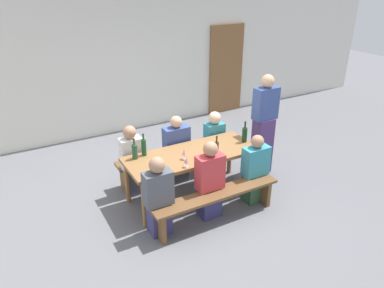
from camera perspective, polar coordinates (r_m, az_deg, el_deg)
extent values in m
plane|color=slate|center=(5.75, 0.00, -8.13)|extent=(24.00, 24.00, 0.00)
cube|color=silver|center=(7.82, -11.46, 13.30)|extent=(14.00, 0.20, 3.20)
cube|color=brown|center=(8.94, 5.37, 11.55)|extent=(0.90, 0.06, 2.10)
cube|color=olive|center=(5.38, 0.00, -1.68)|extent=(2.00, 0.79, 0.05)
cylinder|color=olive|center=(4.98, -7.52, -9.40)|extent=(0.07, 0.07, 0.70)
cylinder|color=olive|center=(5.78, 9.65, -4.26)|extent=(0.07, 0.07, 0.70)
cylinder|color=olive|center=(5.51, -10.15, -5.87)|extent=(0.07, 0.07, 0.70)
cylinder|color=olive|center=(6.24, 5.91, -1.65)|extent=(0.07, 0.07, 0.70)
cube|color=brown|center=(5.02, 3.89, -7.84)|extent=(1.90, 0.30, 0.04)
cube|color=brown|center=(4.82, -4.96, -12.77)|extent=(0.06, 0.24, 0.41)
cube|color=brown|center=(5.58, 11.26, -7.31)|extent=(0.06, 0.24, 0.41)
cube|color=brown|center=(6.06, -3.19, -1.56)|extent=(1.90, 0.30, 0.04)
cube|color=brown|center=(5.90, -10.60, -5.30)|extent=(0.06, 0.24, 0.41)
cube|color=brown|center=(6.54, 3.57, -1.67)|extent=(0.06, 0.24, 0.41)
cylinder|color=#143319|center=(5.74, 8.25, 1.42)|extent=(0.08, 0.08, 0.23)
cylinder|color=#143319|center=(5.68, 8.35, 2.94)|extent=(0.03, 0.03, 0.10)
cylinder|color=black|center=(5.66, 8.39, 3.44)|extent=(0.03, 0.03, 0.01)
cylinder|color=#194723|center=(5.30, -7.57, -0.55)|extent=(0.07, 0.07, 0.25)
cylinder|color=#194723|center=(5.24, -7.67, 1.06)|extent=(0.03, 0.03, 0.08)
cylinder|color=black|center=(5.22, -7.70, 1.52)|extent=(0.03, 0.03, 0.01)
cylinder|color=#332814|center=(5.25, 3.85, -0.83)|extent=(0.06, 0.06, 0.22)
cylinder|color=#332814|center=(5.18, 3.90, 0.71)|extent=(0.02, 0.02, 0.09)
cylinder|color=black|center=(5.16, 3.92, 1.21)|extent=(0.02, 0.02, 0.01)
cylinder|color=#234C2D|center=(5.23, -8.98, -1.20)|extent=(0.08, 0.08, 0.22)
cylinder|color=#234C2D|center=(5.17, -9.09, 0.26)|extent=(0.03, 0.03, 0.08)
cylinder|color=black|center=(5.15, -9.12, 0.72)|extent=(0.03, 0.03, 0.01)
cylinder|color=silver|center=(5.20, -1.21, -2.36)|extent=(0.06, 0.06, 0.01)
cylinder|color=silver|center=(5.18, -1.21, -2.00)|extent=(0.01, 0.01, 0.07)
cone|color=#D18C93|center=(5.15, -1.22, -1.26)|extent=(0.07, 0.07, 0.08)
cylinder|color=silver|center=(5.00, -0.91, -3.59)|extent=(0.06, 0.06, 0.01)
cylinder|color=silver|center=(4.98, -0.91, -3.26)|extent=(0.01, 0.01, 0.06)
cone|color=#D18C93|center=(4.94, -0.91, -2.49)|extent=(0.06, 0.06, 0.09)
cube|color=navy|center=(4.93, -5.14, -11.46)|extent=(0.28, 0.24, 0.45)
cube|color=#4C515B|center=(4.67, -5.35, -6.94)|extent=(0.37, 0.20, 0.47)
sphere|color=#A87A5B|center=(4.50, -5.53, -3.30)|extent=(0.21, 0.21, 0.21)
cube|color=navy|center=(5.22, 2.72, -9.01)|extent=(0.29, 0.24, 0.45)
cube|color=#C6383D|center=(4.97, 2.84, -4.45)|extent=(0.39, 0.20, 0.51)
sphere|color=#A87A5B|center=(4.80, 2.93, -0.78)|extent=(0.20, 0.20, 0.20)
cube|color=#2C4F33|center=(5.62, 9.64, -6.68)|extent=(0.29, 0.24, 0.45)
cube|color=teal|center=(5.40, 9.99, -2.65)|extent=(0.39, 0.20, 0.44)
sphere|color=#A87A5B|center=(5.26, 10.24, 0.40)|extent=(0.19, 0.19, 0.19)
cube|color=#545467|center=(5.79, -9.19, -5.58)|extent=(0.24, 0.24, 0.45)
cube|color=silver|center=(5.57, -9.52, -1.42)|extent=(0.32, 0.20, 0.49)
sphere|color=#A87A5B|center=(5.42, -9.78, 1.84)|extent=(0.20, 0.20, 0.20)
cube|color=#43454A|center=(6.05, -2.37, -3.82)|extent=(0.31, 0.24, 0.45)
cube|color=#384C8C|center=(5.83, -2.45, 0.31)|extent=(0.42, 0.20, 0.51)
sphere|color=tan|center=(5.69, -2.52, 3.51)|extent=(0.19, 0.19, 0.19)
cube|color=#305658|center=(6.36, 3.41, -2.28)|extent=(0.24, 0.24, 0.45)
cube|color=teal|center=(6.17, 3.51, 1.35)|extent=(0.32, 0.20, 0.43)
sphere|color=beige|center=(6.04, 3.59, 4.14)|extent=(0.21, 0.21, 0.21)
cube|color=#4E336C|center=(6.31, 10.92, -0.23)|extent=(0.30, 0.24, 0.98)
cube|color=#384C8C|center=(6.03, 11.51, 6.27)|extent=(0.41, 0.20, 0.53)
sphere|color=tan|center=(5.92, 11.82, 9.66)|extent=(0.21, 0.21, 0.21)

